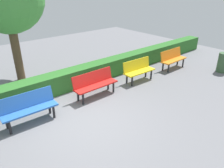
% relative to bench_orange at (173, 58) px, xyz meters
% --- Properties ---
extents(ground_plane, '(20.43, 20.43, 0.00)m').
position_rel_bench_orange_xyz_m(ground_plane, '(5.43, 0.86, -0.48)').
color(ground_plane, slate).
extents(bench_orange, '(1.44, 0.48, 0.86)m').
position_rel_bench_orange_xyz_m(bench_orange, '(0.00, 0.00, 0.00)').
color(bench_orange, orange).
rests_on(bench_orange, ground_plane).
extents(bench_yellow, '(1.37, 0.51, 0.86)m').
position_rel_bench_orange_xyz_m(bench_yellow, '(2.22, -0.04, -0.00)').
color(bench_yellow, yellow).
rests_on(bench_yellow, ground_plane).
extents(bench_red, '(1.61, 0.48, 0.86)m').
position_rel_bench_orange_xyz_m(bench_red, '(4.30, -0.11, 0.00)').
color(bench_red, red).
rests_on(bench_red, ground_plane).
extents(bench_blue, '(1.54, 0.52, 0.86)m').
position_rel_bench_orange_xyz_m(bench_blue, '(6.63, -0.04, 0.00)').
color(bench_blue, blue).
rests_on(bench_blue, ground_plane).
extents(hedge_row, '(16.43, 0.60, 0.70)m').
position_rel_bench_orange_xyz_m(hedge_row, '(4.43, -1.22, -0.13)').
color(hedge_row, '#2D6B28').
rests_on(hedge_row, ground_plane).
extents(trash_bin, '(0.45, 0.45, 0.85)m').
position_rel_bench_orange_xyz_m(trash_bin, '(-1.32, 1.70, -0.05)').
color(trash_bin, '#385938').
rests_on(trash_bin, ground_plane).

